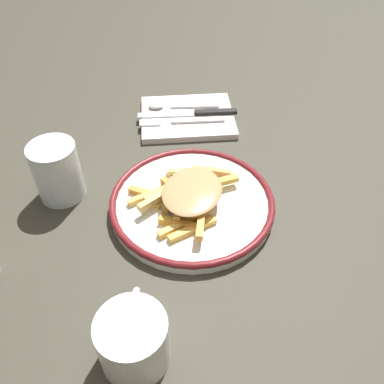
# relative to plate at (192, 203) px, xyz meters

# --- Properties ---
(ground_plane) EXTENTS (2.60, 2.60, 0.00)m
(ground_plane) POSITION_rel_plate_xyz_m (0.00, 0.00, -0.01)
(ground_plane) COLOR #38362C
(plate) EXTENTS (0.27, 0.27, 0.02)m
(plate) POSITION_rel_plate_xyz_m (0.00, 0.00, 0.00)
(plate) COLOR white
(plate) RESTS_ON ground_plane
(fries_heap) EXTENTS (0.17, 0.19, 0.04)m
(fries_heap) POSITION_rel_plate_xyz_m (-0.01, 0.01, 0.02)
(fries_heap) COLOR #F4BF52
(fries_heap) RESTS_ON plate
(napkin) EXTENTS (0.17, 0.21, 0.01)m
(napkin) POSITION_rel_plate_xyz_m (0.26, 0.01, -0.01)
(napkin) COLOR silver
(napkin) RESTS_ON ground_plane
(fork) EXTENTS (0.03, 0.18, 0.01)m
(fork) POSITION_rel_plate_xyz_m (0.23, 0.02, 0.00)
(fork) COLOR silver
(fork) RESTS_ON napkin
(knife) EXTENTS (0.03, 0.21, 0.01)m
(knife) POSITION_rel_plate_xyz_m (0.26, -0.01, 0.00)
(knife) COLOR black
(knife) RESTS_ON napkin
(spoon) EXTENTS (0.02, 0.15, 0.01)m
(spoon) POSITION_rel_plate_xyz_m (0.29, 0.04, 0.00)
(spoon) COLOR silver
(spoon) RESTS_ON napkin
(water_glass) EXTENTS (0.08, 0.08, 0.10)m
(water_glass) POSITION_rel_plate_xyz_m (0.04, 0.22, 0.04)
(water_glass) COLOR silver
(water_glass) RESTS_ON ground_plane
(coffee_mug) EXTENTS (0.11, 0.08, 0.08)m
(coffee_mug) POSITION_rel_plate_xyz_m (-0.25, 0.07, 0.03)
(coffee_mug) COLOR silver
(coffee_mug) RESTS_ON ground_plane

